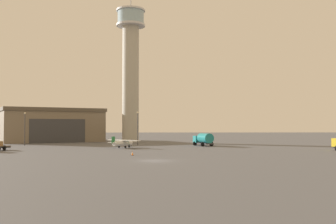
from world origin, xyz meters
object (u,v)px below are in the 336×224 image
light_post_west (138,125)px  light_post_east (25,126)px  truck_fuel_tanker_teal (204,139)px  control_tower (131,65)px  traffic_cone_near_left (132,153)px  airplane_white (122,143)px

light_post_west → light_post_east: light_post_west is taller
truck_fuel_tanker_teal → light_post_west: size_ratio=0.86×
control_tower → traffic_cone_near_left: control_tower is taller
truck_fuel_tanker_teal → traffic_cone_near_left: size_ratio=9.92×
control_tower → light_post_east: (-24.20, -18.29, -17.65)m
airplane_white → traffic_cone_near_left: bearing=-132.5°
control_tower → light_post_west: size_ratio=5.22×
truck_fuel_tanker_teal → light_post_east: light_post_east is taller
control_tower → light_post_west: (3.17, -18.19, -17.55)m
airplane_white → truck_fuel_tanker_teal: (18.50, 7.74, 0.47)m
truck_fuel_tanker_teal → light_post_east: 43.40m
light_post_east → traffic_cone_near_left: size_ratio=11.27×
control_tower → light_post_east: bearing=-142.9°
light_post_west → traffic_cone_near_left: light_post_west is taller
truck_fuel_tanker_teal → traffic_cone_near_left: truck_fuel_tanker_teal is taller
control_tower → airplane_white: control_tower is taller
traffic_cone_near_left → light_post_east: bearing=132.7°
airplane_white → light_post_west: (2.69, 10.73, 3.75)m
light_post_west → control_tower: bearing=99.9°
light_post_east → traffic_cone_near_left: 41.90m
control_tower → light_post_east: control_tower is taller
airplane_white → light_post_east: bearing=104.1°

